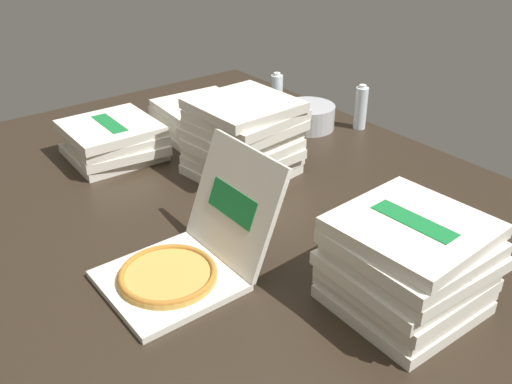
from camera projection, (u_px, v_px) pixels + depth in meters
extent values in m
cube|color=#2D2319|center=(227.00, 230.00, 2.08)|extent=(3.20, 2.40, 0.02)
cube|color=silver|center=(168.00, 281.00, 1.79)|extent=(0.39, 0.39, 0.02)
cylinder|color=gold|center=(168.00, 276.00, 1.78)|extent=(0.32, 0.32, 0.02)
torus|color=#B1712A|center=(168.00, 273.00, 1.77)|extent=(0.31, 0.31, 0.02)
cube|color=silver|center=(234.00, 203.00, 1.83)|extent=(0.39, 0.16, 0.37)
cube|color=#197A38|center=(232.00, 203.00, 1.83)|extent=(0.23, 0.04, 0.09)
cube|color=silver|center=(201.00, 130.00, 2.84)|extent=(0.41, 0.41, 0.04)
cube|color=silver|center=(202.00, 121.00, 2.83)|extent=(0.43, 0.43, 0.04)
cube|color=silver|center=(200.00, 115.00, 2.80)|extent=(0.42, 0.42, 0.04)
cube|color=silver|center=(202.00, 107.00, 2.77)|extent=(0.41, 0.41, 0.04)
cube|color=#197A38|center=(201.00, 103.00, 2.76)|extent=(0.26, 0.09, 0.00)
cube|color=silver|center=(241.00, 169.00, 2.46)|extent=(0.44, 0.44, 0.04)
cube|color=#197A38|center=(241.00, 164.00, 2.45)|extent=(0.26, 0.10, 0.00)
cube|color=silver|center=(242.00, 160.00, 2.44)|extent=(0.44, 0.44, 0.04)
cube|color=#197A38|center=(242.00, 155.00, 2.43)|extent=(0.26, 0.10, 0.00)
cube|color=silver|center=(243.00, 152.00, 2.41)|extent=(0.41, 0.41, 0.04)
cube|color=#197A38|center=(243.00, 147.00, 2.40)|extent=(0.26, 0.08, 0.00)
cube|color=silver|center=(242.00, 143.00, 2.39)|extent=(0.43, 0.43, 0.04)
cube|color=#197A38|center=(242.00, 139.00, 2.38)|extent=(0.26, 0.10, 0.00)
cube|color=silver|center=(240.00, 133.00, 2.38)|extent=(0.42, 0.42, 0.04)
cube|color=#197A38|center=(240.00, 128.00, 2.37)|extent=(0.26, 0.09, 0.00)
cube|color=silver|center=(245.00, 124.00, 2.36)|extent=(0.43, 0.43, 0.04)
cube|color=#197A38|center=(245.00, 119.00, 2.34)|extent=(0.26, 0.10, 0.00)
cube|color=silver|center=(246.00, 115.00, 2.34)|extent=(0.44, 0.44, 0.04)
cube|color=#197A38|center=(246.00, 110.00, 2.33)|extent=(0.26, 0.10, 0.00)
cube|color=silver|center=(244.00, 105.00, 2.32)|extent=(0.40, 0.40, 0.04)
cube|color=silver|center=(114.00, 152.00, 2.61)|extent=(0.40, 0.40, 0.04)
cube|color=silver|center=(117.00, 145.00, 2.58)|extent=(0.44, 0.44, 0.04)
cube|color=#197A38|center=(116.00, 140.00, 2.57)|extent=(0.26, 0.10, 0.00)
cube|color=silver|center=(114.00, 136.00, 2.56)|extent=(0.42, 0.42, 0.04)
cube|color=silver|center=(110.00, 128.00, 2.54)|extent=(0.40, 0.40, 0.04)
cube|color=#197A38|center=(109.00, 123.00, 2.53)|extent=(0.25, 0.07, 0.00)
cube|color=silver|center=(402.00, 299.00, 1.69)|extent=(0.40, 0.40, 0.04)
cube|color=silver|center=(404.00, 286.00, 1.68)|extent=(0.40, 0.40, 0.04)
cube|color=silver|center=(406.00, 277.00, 1.65)|extent=(0.39, 0.39, 0.04)
cube|color=#197A38|center=(407.00, 271.00, 1.64)|extent=(0.25, 0.07, 0.00)
cube|color=silver|center=(404.00, 266.00, 1.63)|extent=(0.40, 0.40, 0.04)
cube|color=#197A38|center=(405.00, 260.00, 1.62)|extent=(0.26, 0.08, 0.00)
cube|color=silver|center=(413.00, 255.00, 1.61)|extent=(0.40, 0.40, 0.04)
cube|color=#197A38|center=(415.00, 248.00, 1.60)|extent=(0.26, 0.08, 0.00)
cube|color=silver|center=(411.00, 243.00, 1.59)|extent=(0.39, 0.39, 0.04)
cube|color=silver|center=(413.00, 228.00, 1.58)|extent=(0.41, 0.41, 0.04)
cube|color=#197A38|center=(414.00, 221.00, 1.57)|extent=(0.26, 0.08, 0.00)
cylinder|color=#B7BABF|center=(308.00, 117.00, 2.89)|extent=(0.27, 0.27, 0.12)
cylinder|color=silver|center=(252.00, 107.00, 2.89)|extent=(0.06, 0.06, 0.22)
cylinder|color=blue|center=(252.00, 85.00, 2.83)|extent=(0.04, 0.04, 0.02)
cylinder|color=white|center=(361.00, 108.00, 2.87)|extent=(0.06, 0.06, 0.22)
cylinder|color=white|center=(363.00, 86.00, 2.81)|extent=(0.04, 0.04, 0.02)
cylinder|color=white|center=(277.00, 95.00, 3.04)|extent=(0.06, 0.06, 0.22)
cylinder|color=white|center=(277.00, 74.00, 2.98)|extent=(0.04, 0.04, 0.02)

